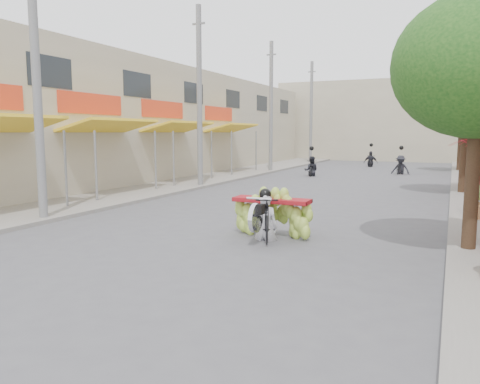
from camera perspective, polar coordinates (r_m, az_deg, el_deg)
name	(u,v)px	position (r m, az deg, el deg)	size (l,w,h in m)	color
ground	(135,274)	(8.59, -12.71, -9.75)	(120.00, 120.00, 0.00)	#515055
sidewalk_left	(202,179)	(24.76, -4.69, 1.64)	(4.00, 60.00, 0.12)	gray
shophouse_row_left	(112,123)	(26.63, -15.36, 8.14)	(9.77, 40.00, 6.00)	#B0A58B
far_building	(394,121)	(44.81, 18.23, 8.23)	(20.00, 6.00, 7.00)	#B0A58B
utility_pole_near	(36,75)	(14.19, -23.60, 12.92)	(0.60, 0.24, 8.00)	slate
utility_pole_mid	(199,97)	(21.30, -4.97, 11.41)	(0.60, 0.24, 8.00)	slate
utility_pole_far	(271,107)	(29.46, 3.79, 10.27)	(0.60, 0.24, 8.00)	slate
utility_pole_back	(311,113)	(38.00, 8.66, 9.53)	(0.60, 0.24, 8.00)	slate
street_tree_near	(480,66)	(10.60, 27.18, 13.51)	(3.40, 3.40, 5.25)	#3A2719
street_tree_mid	(467,99)	(20.56, 25.93, 10.18)	(3.40, 3.40, 5.25)	#3A2719
street_tree_far	(462,111)	(32.54, 25.45, 8.88)	(3.40, 3.40, 5.25)	#3A2719
banana_motorbike	(268,210)	(11.00, 3.47, -2.19)	(2.20, 1.91, 2.01)	black
pedestrian	(471,171)	(21.36, 26.33, 2.30)	(0.86, 0.62, 1.58)	silver
bg_motorbike_a	(311,163)	(27.09, 8.69, 3.55)	(0.89, 1.61, 1.95)	black
bg_motorbike_b	(401,160)	(29.43, 19.02, 3.75)	(1.13, 1.59, 1.95)	black
bg_motorbike_c	(371,155)	(35.19, 15.67, 4.34)	(1.03, 1.47, 1.95)	black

